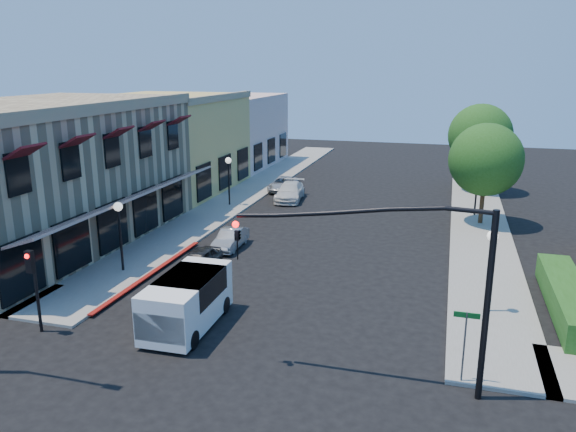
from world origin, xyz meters
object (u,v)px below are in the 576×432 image
(white_van, at_px, (186,299))
(lamppost_right_near, at_px, (491,251))
(lamppost_right_far, at_px, (478,177))
(parked_car_b, at_px, (230,239))
(signal_mast_arm, at_px, (415,267))
(street_tree_a, at_px, (486,160))
(lamppost_left_near, at_px, (119,219))
(parked_car_a, at_px, (198,261))
(parked_car_d, at_px, (283,184))
(street_name_sign, at_px, (465,336))
(street_tree_b, at_px, (480,135))
(secondary_signal, at_px, (33,276))
(lamppost_left_far, at_px, (229,169))
(parked_car_c, at_px, (290,192))

(white_van, bearing_deg, lamppost_right_near, 22.21)
(lamppost_right_far, height_order, parked_car_b, lamppost_right_far)
(signal_mast_arm, height_order, lamppost_right_far, signal_mast_arm)
(street_tree_a, relative_size, parked_car_b, 1.97)
(lamppost_left_near, distance_m, parked_car_a, 4.32)
(lamppost_right_far, bearing_deg, parked_car_a, -131.86)
(parked_car_a, relative_size, parked_car_d, 0.85)
(street_name_sign, xyz_separation_m, parked_car_b, (-12.30, 10.80, -1.16))
(white_van, bearing_deg, signal_mast_arm, -12.52)
(street_tree_b, relative_size, secondary_signal, 2.11)
(signal_mast_arm, xyz_separation_m, lamppost_right_near, (2.64, 6.50, -1.35))
(street_tree_a, bearing_deg, street_tree_b, 90.00)
(street_tree_b, relative_size, white_van, 1.50)
(signal_mast_arm, distance_m, parked_car_a, 13.60)
(parked_car_a, bearing_deg, lamppost_left_far, 107.22)
(lamppost_right_far, relative_size, parked_car_c, 0.79)
(street_name_sign, relative_size, parked_car_c, 0.55)
(street_tree_b, bearing_deg, parked_car_d, -164.81)
(street_tree_b, relative_size, parked_car_d, 1.74)
(secondary_signal, distance_m, lamppost_left_far, 20.60)
(parked_car_d, bearing_deg, lamppost_left_near, -98.15)
(street_tree_b, relative_size, parked_car_c, 1.55)
(street_tree_b, height_order, street_name_sign, street_tree_b)
(lamppost_left_near, distance_m, lamppost_right_near, 17.00)
(lamppost_left_far, relative_size, lamppost_right_far, 1.00)
(signal_mast_arm, distance_m, secondary_signal, 13.97)
(parked_car_a, xyz_separation_m, parked_car_d, (-1.29, 18.89, -0.03))
(secondary_signal, distance_m, parked_car_c, 23.87)
(signal_mast_arm, distance_m, lamppost_right_near, 7.15)
(lamppost_right_near, bearing_deg, street_tree_b, 89.28)
(parked_car_d, bearing_deg, white_van, -83.56)
(white_van, distance_m, parked_car_a, 6.06)
(street_tree_b, height_order, parked_car_c, street_tree_b)
(parked_car_a, bearing_deg, parked_car_b, 90.19)
(signal_mast_arm, bearing_deg, lamppost_right_near, 67.88)
(parked_car_c, distance_m, parked_car_d, 3.25)
(street_tree_a, relative_size, street_tree_b, 0.92)
(secondary_signal, relative_size, white_van, 0.71)
(parked_car_b, bearing_deg, parked_car_d, 93.97)
(parked_car_c, bearing_deg, lamppost_left_far, -147.42)
(lamppost_right_near, xyz_separation_m, parked_car_b, (-13.30, 5.00, -2.19))
(lamppost_right_far, bearing_deg, parked_car_c, 175.70)
(street_tree_a, height_order, parked_car_d, street_tree_a)
(lamppost_right_far, xyz_separation_m, white_van, (-11.25, -20.59, -1.55))
(lamppost_left_near, height_order, lamppost_left_far, same)
(lamppost_right_far, bearing_deg, white_van, -118.65)
(lamppost_left_far, height_order, lamppost_right_far, same)
(parked_car_c, bearing_deg, lamppost_right_near, -58.41)
(lamppost_right_near, xyz_separation_m, parked_car_c, (-13.30, 17.00, -2.08))
(lamppost_right_near, bearing_deg, parked_car_b, 159.40)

